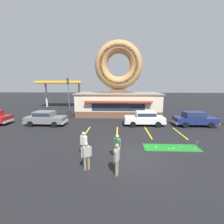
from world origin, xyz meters
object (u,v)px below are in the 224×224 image
(car_white, at_px, (145,118))
(pedestrian_leather_jacket_man, at_px, (86,155))
(trash_bin, at_px, (69,114))
(traffic_light_pole, at_px, (68,89))
(putting_flag_pin, at_px, (197,143))
(golf_ball, at_px, (169,149))
(car_navy, at_px, (194,118))
(pedestrian_blue_sweater_man, at_px, (84,143))
(car_grey, at_px, (46,118))
(pedestrian_hooded_kid, at_px, (117,146))
(pedestrian_clipboard_woman, at_px, (117,158))

(car_white, relative_size, pedestrian_leather_jacket_man, 2.94)
(trash_bin, distance_m, traffic_light_pole, 8.00)
(putting_flag_pin, bearing_deg, golf_ball, -174.60)
(trash_bin, bearing_deg, putting_flag_pin, -38.29)
(traffic_light_pole, bearing_deg, car_white, -40.89)
(car_navy, relative_size, pedestrian_blue_sweater_man, 2.76)
(putting_flag_pin, bearing_deg, car_white, 113.01)
(car_grey, bearing_deg, putting_flag_pin, -22.90)
(pedestrian_hooded_kid, xyz_separation_m, traffic_light_pole, (-9.19, 18.62, 2.84))
(golf_ball, xyz_separation_m, pedestrian_blue_sweater_man, (-5.79, -1.33, 0.87))
(trash_bin, bearing_deg, pedestrian_clipboard_woman, -62.67)
(pedestrian_blue_sweater_man, distance_m, pedestrian_hooded_kid, 2.13)
(golf_ball, bearing_deg, car_navy, 53.13)
(putting_flag_pin, height_order, trash_bin, trash_bin)
(pedestrian_leather_jacket_man, xyz_separation_m, traffic_light_pole, (-7.55, 19.89, 2.85))
(putting_flag_pin, bearing_deg, pedestrian_clipboard_woman, -149.43)
(car_grey, height_order, pedestrian_leather_jacket_man, car_grey)
(traffic_light_pole, bearing_deg, pedestrian_hooded_kid, -63.74)
(car_navy, relative_size, pedestrian_hooded_kid, 2.91)
(putting_flag_pin, distance_m, trash_bin, 16.07)
(putting_flag_pin, distance_m, pedestrian_hooded_kid, 5.99)
(pedestrian_hooded_kid, height_order, pedestrian_leather_jacket_man, pedestrian_hooded_kid)
(golf_ball, distance_m, car_grey, 13.43)
(car_navy, height_order, pedestrian_hooded_kid, car_navy)
(pedestrian_leather_jacket_man, xyz_separation_m, pedestrian_clipboard_woman, (1.64, -0.39, 0.07))
(car_white, xyz_separation_m, trash_bin, (-9.93, 3.63, -0.37))
(pedestrian_clipboard_woman, distance_m, traffic_light_pole, 22.45)
(car_navy, distance_m, pedestrian_clipboard_woman, 12.92)
(golf_ball, xyz_separation_m, car_white, (-0.63, 6.52, 0.82))
(pedestrian_blue_sweater_man, bearing_deg, pedestrian_hooded_kid, -4.94)
(car_navy, bearing_deg, pedestrian_blue_sweater_man, -143.70)
(pedestrian_clipboard_woman, xyz_separation_m, trash_bin, (-6.89, 13.33, -0.43))
(putting_flag_pin, xyz_separation_m, car_grey, (-13.98, 5.91, 0.43))
(pedestrian_leather_jacket_man, bearing_deg, pedestrian_blue_sweater_man, 108.30)
(pedestrian_hooded_kid, distance_m, pedestrian_clipboard_woman, 1.67)
(pedestrian_hooded_kid, xyz_separation_m, pedestrian_leather_jacket_man, (-1.64, -1.28, -0.01))
(putting_flag_pin, distance_m, car_navy, 6.93)
(car_white, height_order, car_navy, same)
(car_grey, distance_m, pedestrian_hooded_kid, 11.23)
(pedestrian_clipboard_woman, bearing_deg, pedestrian_leather_jacket_man, 166.51)
(car_grey, distance_m, trash_bin, 4.29)
(putting_flag_pin, bearing_deg, car_grey, 157.10)
(car_navy, xyz_separation_m, traffic_light_pole, (-17.74, 10.60, 2.84))
(pedestrian_blue_sweater_man, distance_m, pedestrian_clipboard_woman, 2.82)
(putting_flag_pin, bearing_deg, pedestrian_hooded_kid, -163.39)
(golf_ball, xyz_separation_m, car_grey, (-11.93, 6.10, 0.82))
(putting_flag_pin, xyz_separation_m, traffic_light_pole, (-14.91, 16.91, 3.27))
(pedestrian_clipboard_woman, bearing_deg, car_grey, 131.68)
(putting_flag_pin, xyz_separation_m, trash_bin, (-12.61, 9.96, 0.06))
(pedestrian_clipboard_woman, bearing_deg, pedestrian_hooded_kid, 90.26)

